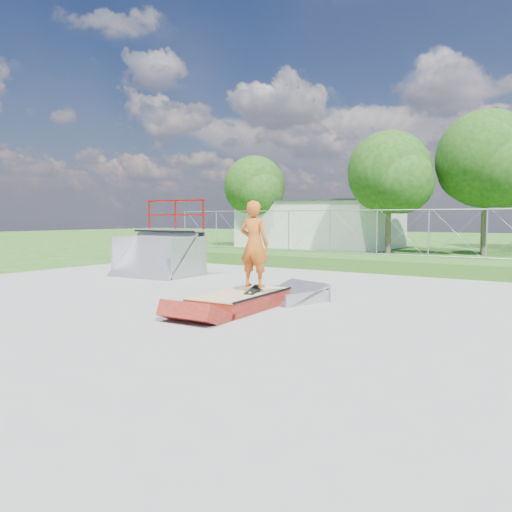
{
  "coord_description": "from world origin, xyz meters",
  "views": [
    {
      "loc": [
        6.73,
        -8.7,
        2.0
      ],
      "look_at": [
        0.46,
        0.98,
        1.1
      ],
      "focal_mm": 35.0,
      "sensor_mm": 36.0,
      "label": 1
    }
  ],
  "objects": [
    {
      "name": "concrete_pad",
      "position": [
        0.0,
        0.0,
        0.02
      ],
      "size": [
        20.0,
        16.0,
        0.04
      ],
      "primitive_type": "cube",
      "color": "gray",
      "rests_on": "ground"
    },
    {
      "name": "chain_link_fence",
      "position": [
        0.0,
        10.5,
        1.4
      ],
      "size": [
        20.0,
        0.06,
        1.8
      ],
      "primitive_type": null,
      "color": "gray",
      "rests_on": "grass_berm"
    },
    {
      "name": "grind_box",
      "position": [
        0.63,
        0.09,
        0.18
      ],
      "size": [
        1.31,
        2.53,
        0.37
      ],
      "rotation": [
        0.0,
        0.0,
        0.04
      ],
      "color": "maroon",
      "rests_on": "concrete_pad"
    },
    {
      "name": "tree_center",
      "position": [
        2.78,
        19.81,
        4.85
      ],
      "size": [
        5.44,
        5.12,
        7.6
      ],
      "color": "brown",
      "rests_on": "ground"
    },
    {
      "name": "tree_left_near",
      "position": [
        -1.75,
        17.83,
        4.24
      ],
      "size": [
        4.76,
        4.48,
        6.65
      ],
      "color": "brown",
      "rests_on": "ground"
    },
    {
      "name": "skateboard",
      "position": [
        0.84,
        0.31,
        0.41
      ],
      "size": [
        0.41,
        0.82,
        0.13
      ],
      "primitive_type": "cube",
      "rotation": [
        0.14,
        0.0,
        0.25
      ],
      "color": "black",
      "rests_on": "grind_box"
    },
    {
      "name": "concrete_stairs",
      "position": [
        -8.5,
        8.7,
        0.4
      ],
      "size": [
        1.5,
        1.6,
        0.8
      ],
      "primitive_type": null,
      "color": "gray",
      "rests_on": "ground"
    },
    {
      "name": "utility_building_flat",
      "position": [
        -8.0,
        22.0,
        1.5
      ],
      "size": [
        10.0,
        6.0,
        3.0
      ],
      "primitive_type": "cube",
      "color": "silver",
      "rests_on": "ground"
    },
    {
      "name": "grass_berm",
      "position": [
        0.0,
        9.5,
        0.25
      ],
      "size": [
        24.0,
        3.0,
        0.5
      ],
      "primitive_type": "cube",
      "color": "#255217",
      "rests_on": "ground"
    },
    {
      "name": "flat_bank_ramp",
      "position": [
        1.07,
        1.46,
        0.21
      ],
      "size": [
        1.75,
        1.8,
        0.41
      ],
      "primitive_type": null,
      "rotation": [
        0.0,
        0.0,
        -0.34
      ],
      "color": "#9FA1A6",
      "rests_on": "concrete_pad"
    },
    {
      "name": "quarter_pipe",
      "position": [
        -5.22,
        3.54,
        1.3
      ],
      "size": [
        2.74,
        2.37,
        2.6
      ],
      "primitive_type": null,
      "rotation": [
        0.0,
        0.0,
        0.07
      ],
      "color": "#9FA1A6",
      "rests_on": "concrete_pad"
    },
    {
      "name": "ground",
      "position": [
        0.0,
        0.0,
        0.0
      ],
      "size": [
        120.0,
        120.0,
        0.0
      ],
      "primitive_type": "plane",
      "color": "#255217",
      "rests_on": "ground"
    },
    {
      "name": "skater",
      "position": [
        0.84,
        0.31,
        1.35
      ],
      "size": [
        0.71,
        0.49,
        1.87
      ],
      "primitive_type": "imported",
      "rotation": [
        0.0,
        0.0,
        3.2
      ],
      "color": "#C45919",
      "rests_on": "grind_box"
    },
    {
      "name": "tree_left_far",
      "position": [
        -11.77,
        19.85,
        3.94
      ],
      "size": [
        4.42,
        4.16,
        6.18
      ],
      "color": "brown",
      "rests_on": "ground"
    }
  ]
}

